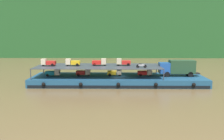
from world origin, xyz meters
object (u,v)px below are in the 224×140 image
(cargo_barge, at_px, (118,80))
(mini_truck_lower_fore, at_px, (145,72))
(mini_truck_lower_stern, at_px, (53,73))
(mini_truck_lower_mid, at_px, (115,72))
(mini_truck_upper_fore, at_px, (99,62))
(mini_truck_upper_mid, at_px, (73,62))
(mini_truck_upper_stern, at_px, (48,62))
(covered_lorry, at_px, (178,67))
(mini_truck_lower_aft, at_px, (84,72))
(mini_truck_upper_bow, at_px, (123,62))
(motorcycle_upper_port, at_px, (141,65))

(cargo_barge, xyz_separation_m, mini_truck_lower_fore, (5.27, 0.28, 1.44))
(mini_truck_lower_stern, xyz_separation_m, mini_truck_lower_mid, (11.95, 0.43, 0.00))
(mini_truck_upper_fore, bearing_deg, mini_truck_lower_stern, -176.31)
(mini_truck_upper_fore, bearing_deg, mini_truck_lower_mid, -2.93)
(mini_truck_lower_mid, bearing_deg, cargo_barge, -20.89)
(mini_truck_lower_mid, xyz_separation_m, mini_truck_upper_mid, (-8.15, -0.20, 2.00))
(mini_truck_upper_stern, relative_size, mini_truck_upper_fore, 1.00)
(mini_truck_lower_fore, relative_size, mini_truck_upper_fore, 1.01)
(covered_lorry, relative_size, mini_truck_lower_fore, 2.84)
(mini_truck_lower_mid, bearing_deg, mini_truck_lower_aft, 178.71)
(mini_truck_lower_aft, xyz_separation_m, mini_truck_lower_fore, (12.01, -0.11, 0.00))
(mini_truck_lower_aft, bearing_deg, mini_truck_upper_bow, 1.25)
(mini_truck_upper_mid, bearing_deg, mini_truck_lower_aft, 9.35)
(mini_truck_lower_fore, bearing_deg, motorcycle_upper_port, -111.34)
(covered_lorry, distance_m, mini_truck_lower_mid, 12.28)
(cargo_barge, distance_m, mini_truck_upper_bow, 3.63)
(mini_truck_upper_fore, bearing_deg, mini_truck_upper_stern, -176.52)
(mini_truck_upper_stern, xyz_separation_m, mini_truck_upper_fore, (9.86, 0.60, 0.00))
(mini_truck_lower_aft, xyz_separation_m, mini_truck_upper_fore, (3.12, 0.01, 2.00))
(covered_lorry, relative_size, mini_truck_upper_stern, 2.85)
(mini_truck_upper_mid, bearing_deg, mini_truck_lower_mid, 1.42)
(mini_truck_lower_stern, distance_m, mini_truck_upper_fore, 9.22)
(cargo_barge, bearing_deg, mini_truck_upper_stern, -179.17)
(mini_truck_upper_stern, relative_size, mini_truck_upper_bow, 0.99)
(mini_truck_lower_stern, xyz_separation_m, motorcycle_upper_port, (16.84, -2.19, 1.74))
(mini_truck_lower_stern, relative_size, mini_truck_lower_fore, 1.01)
(mini_truck_lower_fore, distance_m, mini_truck_upper_mid, 14.22)
(covered_lorry, height_order, mini_truck_lower_mid, covered_lorry)
(mini_truck_upper_stern, bearing_deg, covered_lorry, 1.18)
(cargo_barge, relative_size, motorcycle_upper_port, 17.45)
(mini_truck_lower_mid, distance_m, mini_truck_upper_bow, 2.63)
(cargo_barge, bearing_deg, motorcycle_upper_port, -29.20)
(mini_truck_lower_stern, relative_size, mini_truck_lower_aft, 1.00)
(mini_truck_upper_stern, bearing_deg, mini_truck_upper_fore, 3.48)
(mini_truck_upper_stern, height_order, motorcycle_upper_port, mini_truck_upper_stern)
(mini_truck_lower_aft, bearing_deg, mini_truck_upper_stern, -175.04)
(mini_truck_lower_mid, relative_size, mini_truck_upper_stern, 0.99)
(covered_lorry, height_order, mini_truck_lower_stern, covered_lorry)
(mini_truck_upper_mid, relative_size, mini_truck_upper_bow, 1.00)
(mini_truck_lower_fore, distance_m, motorcycle_upper_port, 3.33)
(cargo_barge, xyz_separation_m, mini_truck_upper_stern, (-13.48, -0.20, 3.44))
(mini_truck_lower_mid, relative_size, motorcycle_upper_port, 1.44)
(mini_truck_lower_stern, xyz_separation_m, mini_truck_upper_stern, (-0.87, -0.02, 2.00))
(mini_truck_lower_stern, bearing_deg, mini_truck_upper_bow, 3.08)
(cargo_barge, relative_size, mini_truck_upper_mid, 11.96)
(mini_truck_lower_fore, relative_size, mini_truck_upper_bow, 0.99)
(covered_lorry, bearing_deg, cargo_barge, -178.41)
(mini_truck_lower_aft, xyz_separation_m, mini_truck_upper_mid, (-2.06, -0.34, 2.00))
(mini_truck_upper_stern, xyz_separation_m, mini_truck_upper_bow, (14.51, 0.75, 0.00))
(cargo_barge, height_order, mini_truck_lower_fore, mini_truck_lower_fore)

